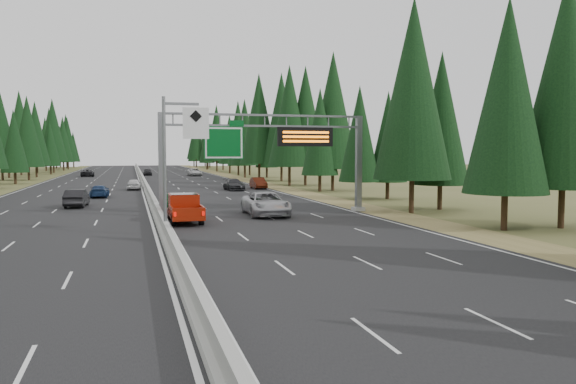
# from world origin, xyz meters

# --- Properties ---
(road) EXTENTS (32.00, 260.00, 0.08)m
(road) POSITION_xyz_m (0.00, 80.00, 0.04)
(road) COLOR black
(road) RESTS_ON ground
(shoulder_right) EXTENTS (3.60, 260.00, 0.06)m
(shoulder_right) POSITION_xyz_m (17.80, 80.00, 0.03)
(shoulder_right) COLOR olive
(shoulder_right) RESTS_ON ground
(shoulder_left) EXTENTS (3.60, 260.00, 0.06)m
(shoulder_left) POSITION_xyz_m (-17.80, 80.00, 0.03)
(shoulder_left) COLOR brown
(shoulder_left) RESTS_ON ground
(median_barrier) EXTENTS (0.70, 260.00, 0.85)m
(median_barrier) POSITION_xyz_m (0.00, 80.00, 0.41)
(median_barrier) COLOR gray
(median_barrier) RESTS_ON road
(sign_gantry) EXTENTS (16.75, 0.98, 7.80)m
(sign_gantry) POSITION_xyz_m (8.92, 34.88, 5.27)
(sign_gantry) COLOR slate
(sign_gantry) RESTS_ON road
(hov_sign_pole) EXTENTS (2.80, 0.50, 8.00)m
(hov_sign_pole) POSITION_xyz_m (0.58, 24.97, 4.72)
(hov_sign_pole) COLOR slate
(hov_sign_pole) RESTS_ON road
(tree_row_right) EXTENTS (11.82, 243.31, 18.72)m
(tree_row_right) POSITION_xyz_m (21.83, 72.79, 9.06)
(tree_row_right) COLOR black
(tree_row_right) RESTS_ON ground
(silver_minivan) EXTENTS (3.10, 6.48, 1.78)m
(silver_minivan) POSITION_xyz_m (8.06, 33.85, 0.97)
(silver_minivan) COLOR #B9B9BE
(silver_minivan) RESTS_ON road
(red_pickup) EXTENTS (2.11, 5.90, 1.92)m
(red_pickup) POSITION_xyz_m (1.67, 31.53, 1.15)
(red_pickup) COLOR black
(red_pickup) RESTS_ON road
(car_ahead_green) EXTENTS (1.83, 4.05, 1.35)m
(car_ahead_green) POSITION_xyz_m (1.50, 41.51, 0.76)
(car_ahead_green) COLOR #114C26
(car_ahead_green) RESTS_ON road
(car_ahead_dkred) EXTENTS (1.62, 4.55, 1.50)m
(car_ahead_dkred) POSITION_xyz_m (14.50, 65.18, 0.83)
(car_ahead_dkred) COLOR #531A0B
(car_ahead_dkred) RESTS_ON road
(car_ahead_dkgrey) EXTENTS (2.30, 5.12, 1.45)m
(car_ahead_dkgrey) POSITION_xyz_m (10.80, 62.96, 0.81)
(car_ahead_dkgrey) COLOR black
(car_ahead_dkgrey) RESTS_ON road
(car_ahead_white) EXTENTS (2.74, 5.77, 1.59)m
(car_ahead_white) POSITION_xyz_m (10.89, 109.50, 0.88)
(car_ahead_white) COLOR silver
(car_ahead_white) RESTS_ON road
(car_ahead_far) EXTENTS (1.81, 4.34, 1.47)m
(car_ahead_far) POSITION_xyz_m (1.50, 114.35, 0.82)
(car_ahead_far) COLOR black
(car_ahead_far) RESTS_ON road
(car_onc_near) EXTENTS (1.92, 4.80, 1.55)m
(car_onc_near) POSITION_xyz_m (-6.55, 44.96, 0.86)
(car_onc_near) COLOR black
(car_onc_near) RESTS_ON road
(car_onc_blue) EXTENTS (1.95, 4.57, 1.31)m
(car_onc_blue) POSITION_xyz_m (-5.17, 55.71, 0.74)
(car_onc_blue) COLOR navy
(car_onc_blue) RESTS_ON road
(car_onc_white) EXTENTS (1.98, 4.32, 1.44)m
(car_onc_white) POSITION_xyz_m (-1.50, 67.38, 0.80)
(car_onc_white) COLOR silver
(car_onc_white) RESTS_ON road
(car_onc_far) EXTENTS (2.68, 5.51, 1.51)m
(car_onc_far) POSITION_xyz_m (-10.34, 112.01, 0.83)
(car_onc_far) COLOR black
(car_onc_far) RESTS_ON road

